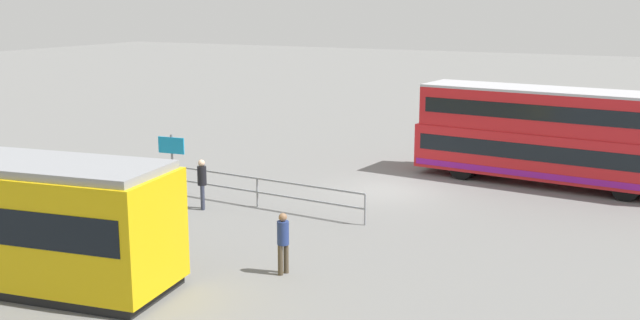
# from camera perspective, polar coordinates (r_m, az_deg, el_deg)

# --- Properties ---
(ground_plane) EXTENTS (160.00, 160.00, 0.00)m
(ground_plane) POSITION_cam_1_polar(r_m,az_deg,el_deg) (29.44, 5.11, -2.31)
(ground_plane) COLOR slate
(double_decker_bus) EXTENTS (11.12, 3.61, 3.83)m
(double_decker_bus) POSITION_cam_1_polar(r_m,az_deg,el_deg) (31.29, 17.24, 1.72)
(double_decker_bus) COLOR red
(double_decker_bus) RESTS_ON ground
(pedestrian_near_railing) EXTENTS (0.44, 0.44, 1.78)m
(pedestrian_near_railing) POSITION_cam_1_polar(r_m,az_deg,el_deg) (26.81, -8.89, -1.54)
(pedestrian_near_railing) COLOR #33384C
(pedestrian_near_railing) RESTS_ON ground
(pedestrian_crossing) EXTENTS (0.39, 0.39, 1.70)m
(pedestrian_crossing) POSITION_cam_1_polar(r_m,az_deg,el_deg) (20.31, -2.80, -5.98)
(pedestrian_crossing) COLOR #4C3F2D
(pedestrian_crossing) RESTS_ON ground
(pedestrian_railing) EXTENTS (8.70, 0.69, 1.08)m
(pedestrian_railing) POSITION_cam_1_polar(r_m,az_deg,el_deg) (26.93, -4.76, -2.02)
(pedestrian_railing) COLOR gray
(pedestrian_railing) RESTS_ON ground
(info_sign) EXTENTS (1.09, 0.16, 2.35)m
(info_sign) POSITION_cam_1_polar(r_m,az_deg,el_deg) (28.69, -11.12, 0.48)
(info_sign) COLOR slate
(info_sign) RESTS_ON ground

